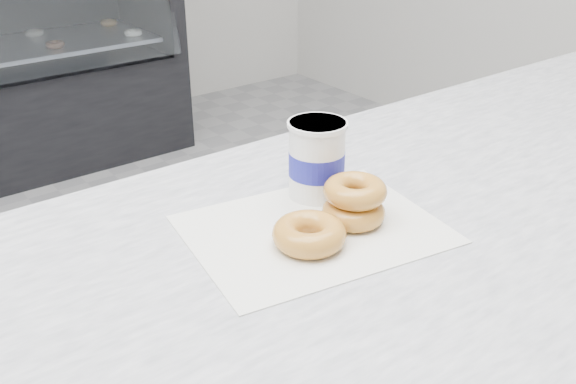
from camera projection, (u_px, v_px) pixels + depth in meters
name	position (u px, v px, depth m)	size (l,w,h in m)	color
wax_paper	(314.00, 229.00, 0.89)	(0.34, 0.26, 0.00)	silver
donut_single	(309.00, 234.00, 0.84)	(0.10, 0.10, 0.03)	gold
donut_stack	(354.00, 201.00, 0.89)	(0.13, 0.13, 0.06)	gold
coffee_cup	(317.00, 159.00, 0.95)	(0.09, 0.09, 0.12)	white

